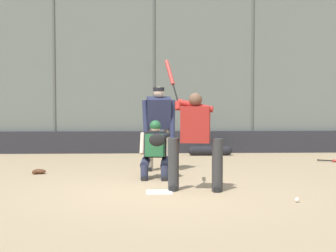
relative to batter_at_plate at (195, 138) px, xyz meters
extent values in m
plane|color=tan|center=(0.60, 0.13, -0.91)|extent=(160.00, 160.00, 0.00)
cube|color=white|center=(0.60, 0.13, -0.90)|extent=(0.43, 0.43, 0.01)
cylinder|color=#515651|center=(-2.14, -6.17, 1.55)|extent=(0.08, 0.08, 4.91)
cylinder|color=#515651|center=(0.60, -6.17, 1.55)|extent=(0.08, 0.08, 4.91)
cylinder|color=#515651|center=(3.34, -6.17, 1.55)|extent=(0.08, 0.08, 4.91)
cube|color=slate|center=(0.60, -6.17, 1.55)|extent=(16.44, 0.01, 4.91)
cube|color=#28282D|center=(0.60, -6.07, -0.60)|extent=(16.11, 0.18, 0.60)
cube|color=slate|center=(2.83, -8.47, -0.85)|extent=(11.51, 2.50, 0.12)
cube|color=slate|center=(2.83, -7.64, -0.69)|extent=(11.51, 0.55, 0.44)
cube|color=#B7BABC|center=(2.83, -7.64, -0.43)|extent=(11.51, 0.24, 0.08)
cube|color=slate|center=(2.83, -8.19, -0.53)|extent=(11.51, 0.55, 0.76)
cube|color=#B7BABC|center=(2.83, -8.19, -0.11)|extent=(11.51, 0.24, 0.08)
cube|color=slate|center=(2.83, -8.74, -0.37)|extent=(11.51, 0.55, 1.08)
cube|color=#B7BABC|center=(2.83, -8.74, 0.21)|extent=(11.51, 0.24, 0.08)
cube|color=slate|center=(2.83, -9.29, -0.21)|extent=(11.51, 0.55, 1.40)
cube|color=#B7BABC|center=(2.83, -9.29, 0.53)|extent=(11.51, 0.24, 0.08)
cylinder|color=#333333|center=(-0.37, 0.07, -0.46)|extent=(0.19, 0.19, 0.89)
cube|color=black|center=(-0.37, 0.07, -0.87)|extent=(0.16, 0.29, 0.08)
cylinder|color=#333333|center=(0.36, -0.06, -0.46)|extent=(0.19, 0.19, 0.89)
cube|color=black|center=(0.36, -0.06, -0.87)|extent=(0.16, 0.29, 0.08)
cube|color=maroon|center=(-0.01, 0.01, 0.22)|extent=(0.52, 0.36, 0.61)
sphere|color=brown|center=(-0.01, 0.01, 0.64)|extent=(0.23, 0.23, 0.23)
cylinder|color=maroon|center=(-0.01, -0.02, 0.54)|extent=(0.62, 0.26, 0.23)
cylinder|color=maroon|center=(0.28, -0.07, 0.54)|extent=(0.11, 0.15, 0.17)
sphere|color=black|center=(0.28, -0.09, 0.60)|extent=(0.04, 0.04, 0.04)
cylinder|color=black|center=(0.32, -0.18, 0.75)|extent=(0.11, 0.21, 0.31)
cylinder|color=maroon|center=(0.41, -0.39, 1.11)|extent=(0.19, 0.32, 0.45)
cylinder|color=#2D334C|center=(0.47, -1.16, -0.76)|extent=(0.15, 0.15, 0.29)
cylinder|color=#2D334C|center=(0.45, -1.35, -0.59)|extent=(0.21, 0.45, 0.22)
cube|color=black|center=(0.47, -1.16, -0.87)|extent=(0.12, 0.27, 0.08)
cylinder|color=#2D334C|center=(0.86, -1.20, -0.76)|extent=(0.15, 0.15, 0.29)
cylinder|color=#2D334C|center=(0.84, -1.39, -0.59)|extent=(0.21, 0.45, 0.22)
cube|color=black|center=(0.86, -1.20, -0.87)|extent=(0.12, 0.27, 0.08)
cube|color=black|center=(0.64, -1.41, -0.25)|extent=(0.45, 0.37, 0.52)
cube|color=#235B33|center=(0.66, -1.27, -0.25)|extent=(0.39, 0.16, 0.43)
sphere|color=beige|center=(0.64, -1.41, 0.08)|extent=(0.19, 0.19, 0.19)
sphere|color=#235B33|center=(0.64, -1.41, 0.12)|extent=(0.22, 0.22, 0.22)
cylinder|color=black|center=(0.51, -1.17, -0.09)|extent=(0.31, 0.49, 0.15)
ellipsoid|color=black|center=(0.62, -0.95, -0.12)|extent=(0.31, 0.13, 0.24)
cylinder|color=beige|center=(0.90, -1.43, -0.22)|extent=(0.11, 0.30, 0.42)
cylinder|color=gray|center=(0.35, -2.55, -0.45)|extent=(0.19, 0.19, 0.91)
cube|color=black|center=(0.35, -2.55, -0.87)|extent=(0.13, 0.29, 0.08)
cylinder|color=gray|center=(0.77, -2.51, -0.45)|extent=(0.19, 0.19, 0.91)
cube|color=black|center=(0.77, -2.51, -0.87)|extent=(0.13, 0.29, 0.08)
cube|color=#282D4C|center=(0.56, -2.47, 0.33)|extent=(0.53, 0.48, 0.70)
sphere|color=beige|center=(0.56, -2.47, 0.77)|extent=(0.23, 0.23, 0.23)
cylinder|color=black|center=(0.56, -2.47, 0.83)|extent=(0.24, 0.24, 0.08)
cylinder|color=#282D4C|center=(0.27, -2.43, 0.12)|extent=(0.14, 0.25, 0.97)
cylinder|color=#282D4C|center=(0.83, -2.38, 0.12)|extent=(0.18, 0.26, 0.97)
sphere|color=black|center=(-3.35, -4.00, -0.87)|extent=(0.04, 0.04, 0.04)
cylinder|color=black|center=(-3.50, -3.92, -0.87)|extent=(0.32, 0.18, 0.03)
ellipsoid|color=#56331E|center=(3.02, -2.12, -0.86)|extent=(0.28, 0.18, 0.10)
ellipsoid|color=#56331E|center=(3.10, -2.04, -0.86)|extent=(0.10, 0.08, 0.08)
sphere|color=white|center=(-1.46, 1.06, -0.87)|extent=(0.07, 0.07, 0.07)
cylinder|color=black|center=(-0.88, -5.42, -0.78)|extent=(0.93, 0.25, 0.25)
sphere|color=black|center=(-1.34, -5.42, -0.78)|extent=(0.25, 0.25, 0.25)
sphere|color=black|center=(-0.41, -5.42, -0.78)|extent=(0.25, 0.25, 0.25)
camera|label=1|loc=(0.81, 9.38, 0.74)|focal=60.00mm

